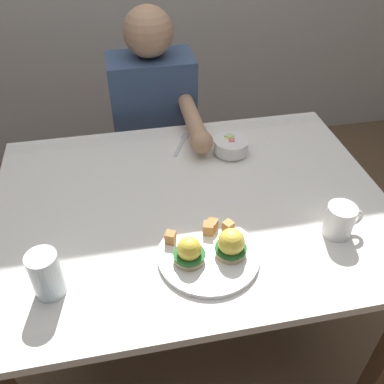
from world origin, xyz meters
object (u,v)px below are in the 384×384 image
(water_glass_near, at_px, (47,277))
(dining_table, at_px, (192,227))
(eggs_benedict_plate, at_px, (211,251))
(coffee_mug, at_px, (340,220))
(diner_person, at_px, (156,128))
(fruit_bowl, at_px, (231,146))
(fork, at_px, (182,143))

(water_glass_near, bearing_deg, dining_table, 32.64)
(eggs_benedict_plate, xyz_separation_m, coffee_mug, (0.37, 0.02, 0.02))
(dining_table, xyz_separation_m, coffee_mug, (0.37, -0.21, 0.16))
(water_glass_near, height_order, diner_person, diner_person)
(dining_table, height_order, water_glass_near, water_glass_near)
(water_glass_near, bearing_deg, eggs_benedict_plate, 4.23)
(eggs_benedict_plate, bearing_deg, dining_table, 91.27)
(eggs_benedict_plate, bearing_deg, diner_person, 92.87)
(fruit_bowl, height_order, coffee_mug, coffee_mug)
(water_glass_near, distance_m, diner_person, 0.94)
(dining_table, xyz_separation_m, fruit_bowl, (0.18, 0.23, 0.14))
(dining_table, xyz_separation_m, diner_person, (-0.04, 0.60, 0.02))
(dining_table, xyz_separation_m, eggs_benedict_plate, (0.01, -0.23, 0.13))
(dining_table, bearing_deg, water_glass_near, -147.36)
(coffee_mug, bearing_deg, eggs_benedict_plate, -176.98)
(eggs_benedict_plate, relative_size, fork, 1.83)
(dining_table, height_order, fork, fork)
(eggs_benedict_plate, height_order, water_glass_near, water_glass_near)
(diner_person, bearing_deg, dining_table, -86.52)
(dining_table, relative_size, eggs_benedict_plate, 4.44)
(eggs_benedict_plate, height_order, fork, eggs_benedict_plate)
(fruit_bowl, bearing_deg, coffee_mug, -66.57)
(dining_table, relative_size, coffee_mug, 10.79)
(dining_table, bearing_deg, fork, 85.25)
(fruit_bowl, relative_size, fork, 0.81)
(dining_table, distance_m, fork, 0.34)
(water_glass_near, bearing_deg, diner_person, 66.98)
(fruit_bowl, xyz_separation_m, water_glass_near, (-0.59, -0.49, 0.03))
(coffee_mug, height_order, diner_person, diner_person)
(eggs_benedict_plate, height_order, diner_person, diner_person)
(water_glass_near, bearing_deg, fork, 53.72)
(eggs_benedict_plate, relative_size, fruit_bowl, 2.25)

